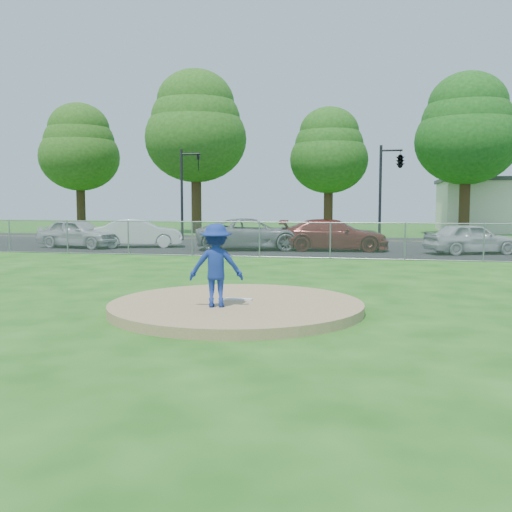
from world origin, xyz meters
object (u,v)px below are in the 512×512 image
at_px(tree_right, 467,128).
at_px(parked_car_gray, 252,234).
at_px(traffic_cone, 217,243).
at_px(parked_car_silver, 79,233).
at_px(traffic_signal_left, 185,186).
at_px(parked_car_darkred, 334,235).
at_px(parked_car_pearl, 471,238).
at_px(parked_car_white, 139,233).
at_px(tree_left, 196,126).
at_px(tree_far_left, 79,147).
at_px(tree_center, 329,150).
at_px(traffic_signal_center, 398,162).
at_px(pitcher, 216,265).

relative_size(tree_right, parked_car_gray, 2.09).
relative_size(traffic_cone, parked_car_silver, 0.15).
height_order(parked_car_silver, parked_car_gray, parked_car_gray).
height_order(tree_right, traffic_signal_left, tree_right).
height_order(parked_car_gray, parked_car_darkred, parked_car_gray).
xyz_separation_m(parked_car_gray, parked_car_darkred, (3.97, 0.28, -0.01)).
bearing_deg(parked_car_darkred, parked_car_pearl, -99.37).
xyz_separation_m(tree_right, parked_car_pearl, (-1.96, -16.43, -6.94)).
bearing_deg(traffic_cone, parked_car_white, 170.80).
bearing_deg(traffic_cone, tree_left, 111.45).
height_order(tree_far_left, parked_car_silver, tree_far_left).
bearing_deg(tree_right, parked_car_white, -138.96).
relative_size(tree_far_left, traffic_signal_left, 1.92).
distance_m(tree_far_left, tree_right, 31.02).
xyz_separation_m(parked_car_white, parked_car_gray, (6.13, -0.33, 0.04)).
bearing_deg(tree_left, parked_car_pearl, -40.54).
xyz_separation_m(traffic_signal_left, parked_car_silver, (-3.43, -6.89, -2.60)).
bearing_deg(tree_left, tree_center, 16.70).
height_order(traffic_cone, parked_car_white, parked_car_white).
bearing_deg(traffic_signal_center, tree_far_left, 157.04).
bearing_deg(parked_car_gray, tree_right, -49.72).
distance_m(traffic_signal_left, parked_car_pearl, 17.27).
distance_m(tree_left, traffic_cone, 18.55).
distance_m(tree_center, pitcher, 35.07).
height_order(traffic_signal_left, parked_car_gray, traffic_signal_left).
relative_size(traffic_signal_left, pitcher, 3.32).
relative_size(parked_car_white, parked_car_pearl, 1.08).
height_order(traffic_cone, parked_car_gray, parked_car_gray).
distance_m(parked_car_silver, parked_car_white, 3.08).
bearing_deg(parked_car_pearl, parked_car_silver, 70.06).
xyz_separation_m(tree_right, traffic_signal_center, (-5.03, -10.00, -3.04)).
relative_size(tree_right, traffic_cone, 17.64).
bearing_deg(tree_far_left, parked_car_pearl, -30.97).
xyz_separation_m(tree_left, tree_right, (20.00, 1.00, -0.59)).
xyz_separation_m(tree_far_left, tree_right, (31.00, -1.00, 0.59)).
bearing_deg(parked_car_silver, traffic_cone, -78.61).
bearing_deg(parked_car_darkred, parked_car_gray, 89.13).
bearing_deg(pitcher, tree_left, -84.39).
bearing_deg(parked_car_silver, tree_right, -42.16).
relative_size(tree_right, traffic_signal_left, 2.08).
bearing_deg(traffic_signal_left, tree_center, 57.10).
xyz_separation_m(parked_car_gray, parked_car_pearl, (10.19, -0.20, -0.07)).
bearing_deg(parked_car_pearl, tree_center, 2.27).
distance_m(tree_center, parked_car_darkred, 18.92).
relative_size(tree_right, traffic_signal_center, 2.08).
distance_m(tree_far_left, parked_car_darkred, 29.12).
distance_m(tree_far_left, parked_car_pearl, 34.46).
relative_size(pitcher, parked_car_silver, 0.38).
bearing_deg(parked_car_silver, tree_center, -21.36).
relative_size(parked_car_gray, parked_car_darkred, 1.06).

